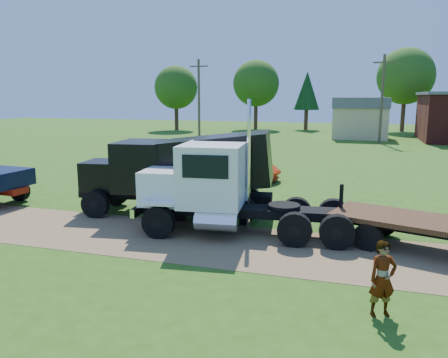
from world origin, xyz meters
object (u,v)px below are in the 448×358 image
(spectator_a, at_px, (383,279))
(black_dump_truck, at_px, (183,169))
(orange_pickup, at_px, (235,167))
(white_semi_tractor, at_px, (216,188))

(spectator_a, bearing_deg, black_dump_truck, 111.86)
(black_dump_truck, height_order, orange_pickup, black_dump_truck)
(orange_pickup, bearing_deg, white_semi_tractor, -165.97)
(black_dump_truck, relative_size, orange_pickup, 1.54)
(black_dump_truck, xyz_separation_m, orange_pickup, (0.05, 7.92, -1.18))
(black_dump_truck, distance_m, orange_pickup, 8.01)
(black_dump_truck, relative_size, spectator_a, 4.74)
(white_semi_tractor, relative_size, black_dump_truck, 0.97)
(spectator_a, bearing_deg, white_semi_tractor, 112.31)
(white_semi_tractor, height_order, black_dump_truck, white_semi_tractor)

